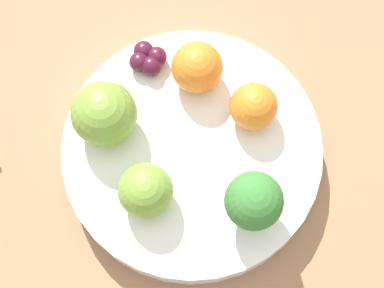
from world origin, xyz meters
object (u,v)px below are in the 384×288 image
(broccoli, at_px, (254,201))
(orange_front, at_px, (254,106))
(orange_back, at_px, (197,67))
(grape_cluster, at_px, (148,59))
(bowl, at_px, (192,153))
(apple_green, at_px, (146,191))
(apple_red, at_px, (104,114))

(broccoli, distance_m, orange_front, 0.09)
(orange_back, relative_size, grape_cluster, 1.32)
(bowl, bearing_deg, orange_back, -14.28)
(apple_green, xyz_separation_m, orange_back, (0.10, -0.06, -0.00))
(bowl, distance_m, broccoli, 0.09)
(broccoli, bearing_deg, apple_green, 71.91)
(orange_back, height_order, grape_cluster, orange_back)
(apple_red, distance_m, orange_front, 0.13)
(orange_front, bearing_deg, apple_red, 83.92)
(bowl, distance_m, apple_red, 0.09)
(bowl, xyz_separation_m, grape_cluster, (0.09, 0.03, 0.03))
(bowl, distance_m, orange_back, 0.08)
(broccoli, xyz_separation_m, apple_red, (0.10, 0.11, -0.01))
(apple_red, bearing_deg, grape_cluster, -40.14)
(orange_front, xyz_separation_m, orange_back, (0.05, 0.04, 0.00))
(apple_green, relative_size, grape_cluster, 1.33)
(apple_red, relative_size, grape_cluster, 1.63)
(orange_back, bearing_deg, grape_cluster, 61.40)
(broccoli, bearing_deg, grape_cluster, 22.60)
(broccoli, relative_size, grape_cluster, 1.74)
(grape_cluster, bearing_deg, broccoli, -157.40)
(grape_cluster, bearing_deg, apple_green, 170.45)
(orange_front, bearing_deg, bowl, 109.49)
(bowl, distance_m, apple_green, 0.07)
(apple_green, relative_size, orange_front, 1.10)
(apple_green, height_order, orange_back, same)
(bowl, bearing_deg, broccoli, -149.29)
(bowl, bearing_deg, apple_green, 129.07)
(bowl, relative_size, apple_green, 4.97)
(bowl, bearing_deg, orange_front, -70.51)
(bowl, height_order, apple_green, apple_green)
(orange_back, bearing_deg, broccoli, -170.38)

